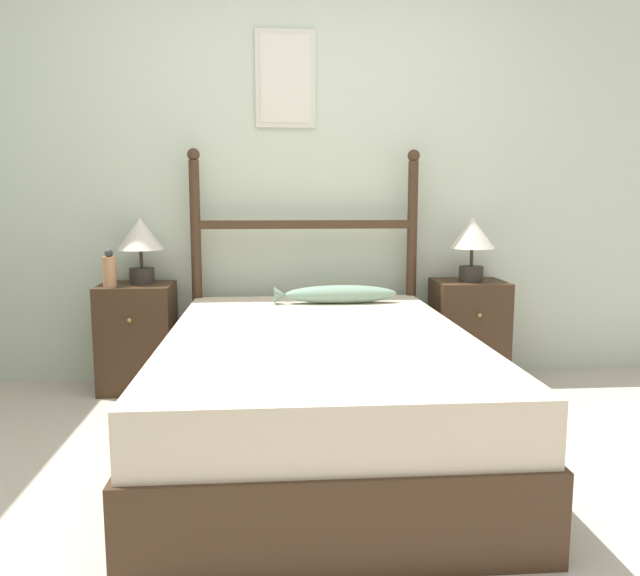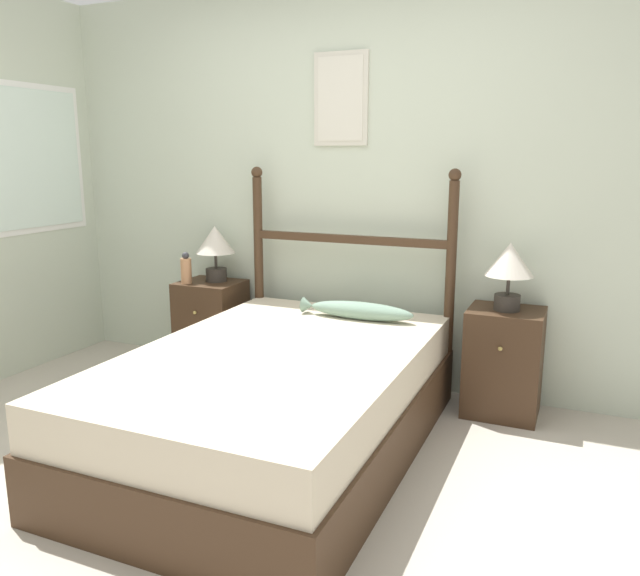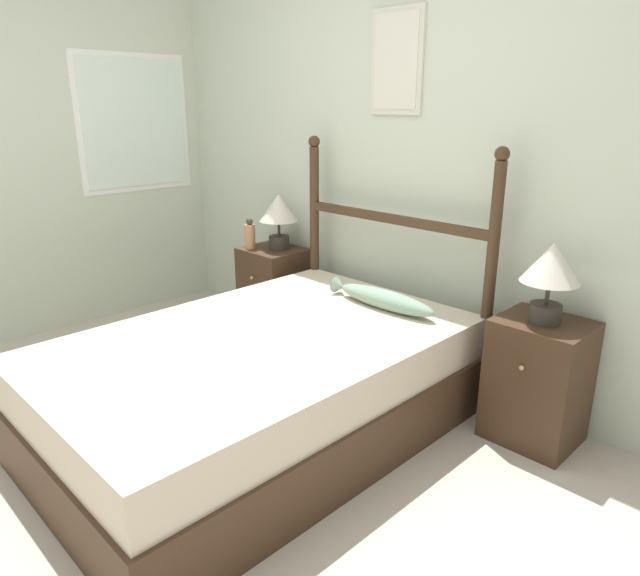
{
  "view_description": "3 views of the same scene",
  "coord_description": "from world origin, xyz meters",
  "px_view_note": "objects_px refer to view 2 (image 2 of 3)",
  "views": [
    {
      "loc": [
        -0.13,
        -2.17,
        1.12
      ],
      "look_at": [
        0.11,
        0.94,
        0.67
      ],
      "focal_mm": 35.0,
      "sensor_mm": 36.0,
      "label": 1
    },
    {
      "loc": [
        1.46,
        -2.08,
        1.49
      ],
      "look_at": [
        0.13,
        0.98,
        0.77
      ],
      "focal_mm": 35.0,
      "sensor_mm": 36.0,
      "label": 2
    },
    {
      "loc": [
        2.1,
        -1.03,
        1.6
      ],
      "look_at": [
        0.05,
        0.99,
        0.67
      ],
      "focal_mm": 32.0,
      "sensor_mm": 36.0,
      "label": 3
    }
  ],
  "objects_px": {
    "nightstand_right": "(503,362)",
    "fish_pillow": "(358,310)",
    "table_lamp_left": "(215,244)",
    "table_lamp_right": "(509,265)",
    "nightstand_left": "(212,325)",
    "bed": "(276,401)",
    "bottle": "(186,269)"
  },
  "relations": [
    {
      "from": "nightstand_left",
      "to": "nightstand_right",
      "type": "bearing_deg",
      "value": 0.0
    },
    {
      "from": "bed",
      "to": "table_lamp_left",
      "type": "relative_size",
      "value": 5.43
    },
    {
      "from": "table_lamp_right",
      "to": "fish_pillow",
      "type": "bearing_deg",
      "value": -167.78
    },
    {
      "from": "table_lamp_left",
      "to": "nightstand_left",
      "type": "bearing_deg",
      "value": -131.93
    },
    {
      "from": "table_lamp_right",
      "to": "bed",
      "type": "bearing_deg",
      "value": -137.2
    },
    {
      "from": "bed",
      "to": "fish_pillow",
      "type": "xyz_separation_m",
      "value": [
        0.17,
        0.74,
        0.32
      ]
    },
    {
      "from": "bed",
      "to": "nightstand_left",
      "type": "bearing_deg",
      "value": 136.7
    },
    {
      "from": "table_lamp_right",
      "to": "bottle",
      "type": "relative_size",
      "value": 1.78
    },
    {
      "from": "nightstand_right",
      "to": "fish_pillow",
      "type": "relative_size",
      "value": 0.9
    },
    {
      "from": "nightstand_right",
      "to": "nightstand_left",
      "type": "bearing_deg",
      "value": 180.0
    },
    {
      "from": "bottle",
      "to": "fish_pillow",
      "type": "relative_size",
      "value": 0.31
    },
    {
      "from": "nightstand_right",
      "to": "table_lamp_right",
      "type": "bearing_deg",
      "value": -88.42
    },
    {
      "from": "bed",
      "to": "bottle",
      "type": "height_order",
      "value": "bottle"
    },
    {
      "from": "nightstand_right",
      "to": "fish_pillow",
      "type": "bearing_deg",
      "value": -166.72
    },
    {
      "from": "nightstand_right",
      "to": "fish_pillow",
      "type": "distance_m",
      "value": 0.89
    },
    {
      "from": "bed",
      "to": "nightstand_right",
      "type": "relative_size",
      "value": 3.34
    },
    {
      "from": "nightstand_left",
      "to": "bed",
      "type": "bearing_deg",
      "value": -43.3
    },
    {
      "from": "bottle",
      "to": "nightstand_left",
      "type": "bearing_deg",
      "value": 42.5
    },
    {
      "from": "nightstand_left",
      "to": "table_lamp_right",
      "type": "distance_m",
      "value": 2.07
    },
    {
      "from": "bed",
      "to": "table_lamp_right",
      "type": "height_order",
      "value": "table_lamp_right"
    },
    {
      "from": "nightstand_left",
      "to": "nightstand_right",
      "type": "relative_size",
      "value": 1.0
    },
    {
      "from": "nightstand_right",
      "to": "fish_pillow",
      "type": "xyz_separation_m",
      "value": [
        -0.83,
        -0.2,
        0.27
      ]
    },
    {
      "from": "bed",
      "to": "bottle",
      "type": "distance_m",
      "value": 1.46
    },
    {
      "from": "nightstand_right",
      "to": "bottle",
      "type": "bearing_deg",
      "value": -177.08
    },
    {
      "from": "bed",
      "to": "nightstand_right",
      "type": "xyz_separation_m",
      "value": [
        0.99,
        0.94,
        0.05
      ]
    },
    {
      "from": "table_lamp_left",
      "to": "fish_pillow",
      "type": "distance_m",
      "value": 1.19
    },
    {
      "from": "table_lamp_right",
      "to": "fish_pillow",
      "type": "distance_m",
      "value": 0.9
    },
    {
      "from": "fish_pillow",
      "to": "table_lamp_left",
      "type": "bearing_deg",
      "value": 168.48
    },
    {
      "from": "table_lamp_right",
      "to": "fish_pillow",
      "type": "relative_size",
      "value": 0.55
    },
    {
      "from": "table_lamp_left",
      "to": "bottle",
      "type": "bearing_deg",
      "value": -136.23
    },
    {
      "from": "nightstand_left",
      "to": "table_lamp_left",
      "type": "distance_m",
      "value": 0.57
    },
    {
      "from": "table_lamp_left",
      "to": "table_lamp_right",
      "type": "distance_m",
      "value": 1.95
    }
  ]
}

